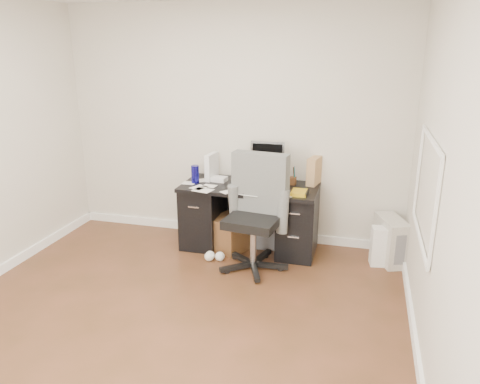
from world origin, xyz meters
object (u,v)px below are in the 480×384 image
object	(u,v)px
office_chair	(253,214)
pc_tower	(391,240)
lcd_monitor	(267,162)
desk	(249,215)
keyboard	(258,190)
wicker_basket	(230,234)

from	to	relation	value
office_chair	pc_tower	world-z (taller)	office_chair
lcd_monitor	office_chair	xyz separation A→B (m)	(0.00, -0.66, -0.39)
pc_tower	desk	bearing A→B (deg)	161.27
lcd_monitor	office_chair	distance (m)	0.77
office_chair	pc_tower	xyz separation A→B (m)	(1.38, 0.54, -0.35)
keyboard	office_chair	world-z (taller)	office_chair
keyboard	pc_tower	bearing A→B (deg)	16.43
lcd_monitor	wicker_basket	bearing A→B (deg)	-145.66
keyboard	pc_tower	distance (m)	1.52
desk	pc_tower	world-z (taller)	desk
desk	wicker_basket	bearing A→B (deg)	-156.51
lcd_monitor	office_chair	bearing A→B (deg)	-91.35
keyboard	office_chair	size ratio (longest dim) A/B	0.32
office_chair	wicker_basket	world-z (taller)	office_chair
lcd_monitor	pc_tower	world-z (taller)	lcd_monitor
keyboard	wicker_basket	distance (m)	0.67
lcd_monitor	pc_tower	xyz separation A→B (m)	(1.38, -0.12, -0.75)
lcd_monitor	pc_tower	bearing A→B (deg)	-6.32
desk	wicker_basket	xyz separation A→B (m)	(-0.21, -0.09, -0.21)
desk	wicker_basket	world-z (taller)	desk
pc_tower	office_chair	bearing A→B (deg)	-179.49
desk	lcd_monitor	world-z (taller)	lcd_monitor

